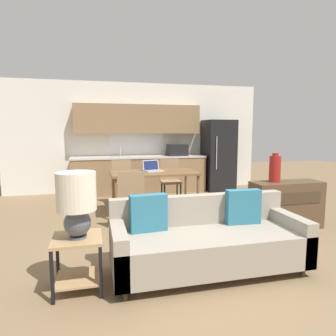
% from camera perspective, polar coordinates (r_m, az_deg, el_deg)
% --- Properties ---
extents(ground_plane, '(20.00, 20.00, 0.00)m').
position_cam_1_polar(ground_plane, '(3.49, 5.74, -18.82)').
color(ground_plane, '#7F6647').
extents(wall_back, '(6.40, 0.07, 2.70)m').
position_cam_1_polar(wall_back, '(7.66, -5.85, 5.85)').
color(wall_back, silver).
rests_on(wall_back, ground_plane).
extents(kitchen_counter, '(3.25, 0.65, 2.15)m').
position_cam_1_polar(kitchen_counter, '(7.39, -5.33, 1.85)').
color(kitchen_counter, '#8E704C').
rests_on(kitchen_counter, ground_plane).
extents(refrigerator, '(0.71, 0.78, 1.79)m').
position_cam_1_polar(refrigerator, '(7.82, 9.53, 2.44)').
color(refrigerator, black).
rests_on(refrigerator, ground_plane).
extents(dining_table, '(1.56, 0.85, 0.78)m').
position_cam_1_polar(dining_table, '(5.47, -2.66, -1.40)').
color(dining_table, brown).
rests_on(dining_table, ground_plane).
extents(couch, '(2.06, 0.80, 0.85)m').
position_cam_1_polar(couch, '(3.40, 7.29, -13.46)').
color(couch, '#3D2D1E').
rests_on(couch, ground_plane).
extents(side_table, '(0.46, 0.46, 0.52)m').
position_cam_1_polar(side_table, '(3.10, -16.82, -15.49)').
color(side_table, tan).
rests_on(side_table, ground_plane).
extents(table_lamp, '(0.36, 0.36, 0.63)m').
position_cam_1_polar(table_lamp, '(2.91, -17.02, -5.77)').
color(table_lamp, '#4C515B').
rests_on(table_lamp, side_table).
extents(credenza, '(1.12, 0.41, 0.73)m').
position_cam_1_polar(credenza, '(5.08, 21.56, -6.53)').
color(credenza, brown).
rests_on(credenza, ground_plane).
extents(vase, '(0.17, 0.17, 0.45)m').
position_cam_1_polar(vase, '(4.89, 19.70, -0.11)').
color(vase, maroon).
rests_on(vase, credenza).
extents(dining_chair_far_right, '(0.44, 0.44, 0.92)m').
position_cam_1_polar(dining_chair_far_right, '(6.36, 0.45, -2.00)').
color(dining_chair_far_right, '#997A56').
rests_on(dining_chair_far_right, ground_plane).
extents(dining_chair_near_left, '(0.47, 0.47, 0.92)m').
position_cam_1_polar(dining_chair_near_left, '(4.70, -6.99, -5.34)').
color(dining_chair_near_left, '#997A56').
rests_on(dining_chair_near_left, ground_plane).
extents(dining_chair_far_left, '(0.46, 0.46, 0.92)m').
position_cam_1_polar(dining_chair_far_left, '(6.20, -8.68, -2.32)').
color(dining_chair_far_left, '#997A56').
rests_on(dining_chair_far_left, ground_plane).
extents(laptop, '(0.38, 0.33, 0.20)m').
position_cam_1_polar(laptop, '(5.54, -2.99, -0.08)').
color(laptop, '#B7BABC').
rests_on(laptop, dining_table).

